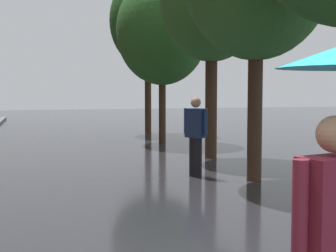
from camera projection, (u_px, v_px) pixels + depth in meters
name	position (u px, v px, depth m)	size (l,w,h in m)	color
street_tree_3	(162.00, 31.00, 15.96)	(3.01, 3.01, 5.44)	#473323
street_tree_4	(148.00, 21.00, 19.16)	(3.00, 3.00, 6.31)	#473323
pedestrian_walking_midground	(196.00, 136.00, 9.93)	(0.41, 0.50, 1.61)	black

